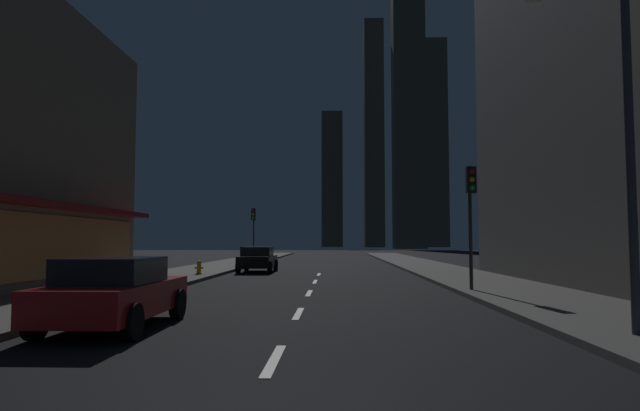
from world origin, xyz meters
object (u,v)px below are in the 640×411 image
object	(u,v)px
traffic_light_near_right	(471,199)
street_lamp_right	(581,60)
fire_hydrant_far_left	(199,268)
car_parked_near	(115,292)
car_parked_far	(258,259)
traffic_light_far_left	(253,223)

from	to	relation	value
traffic_light_near_right	street_lamp_right	bearing A→B (deg)	-90.79
fire_hydrant_far_left	street_lamp_right	distance (m)	21.01
car_parked_near	street_lamp_right	xyz separation A→B (m)	(8.98, -1.26, 4.33)
car_parked_near	traffic_light_near_right	bearing A→B (deg)	39.27
car_parked_far	street_lamp_right	size ratio (longest dim) A/B	0.64
traffic_light_near_right	car_parked_near	bearing A→B (deg)	-140.73
car_parked_far	traffic_light_near_right	distance (m)	15.86
car_parked_near	street_lamp_right	distance (m)	10.05
car_parked_far	fire_hydrant_far_left	distance (m)	4.91
car_parked_near	street_lamp_right	size ratio (longest dim) A/B	0.64
traffic_light_near_right	traffic_light_far_left	distance (m)	25.90
car_parked_far	car_parked_near	bearing A→B (deg)	-90.00
car_parked_near	car_parked_far	bearing A→B (deg)	90.00
traffic_light_near_right	traffic_light_far_left	world-z (taller)	same
car_parked_near	fire_hydrant_far_left	size ratio (longest dim) A/B	6.48
car_parked_near	car_parked_far	xyz separation A→B (m)	(0.00, 20.19, 0.00)
traffic_light_far_left	car_parked_near	bearing A→B (deg)	-86.48
street_lamp_right	traffic_light_far_left	bearing A→B (deg)	108.70
car_parked_near	traffic_light_near_right	distance (m)	12.01
car_parked_near	car_parked_far	world-z (taller)	same
car_parked_far	fire_hydrant_far_left	size ratio (longest dim) A/B	6.48
fire_hydrant_far_left	traffic_light_near_right	size ratio (longest dim) A/B	0.16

